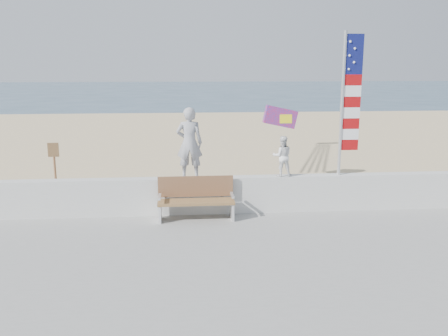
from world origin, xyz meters
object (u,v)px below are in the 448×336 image
at_px(bench, 196,198).
at_px(flag, 347,98).
at_px(adult, 189,143).
at_px(child, 282,156).

height_order(bench, flag, flag).
height_order(adult, flag, flag).
distance_m(child, bench, 2.37).
bearing_deg(flag, adult, 180.00).
relative_size(child, flag, 0.29).
bearing_deg(bench, adult, 105.89).
relative_size(adult, flag, 0.49).
height_order(adult, child, adult).
height_order(child, flag, flag).
bearing_deg(adult, bench, 109.60).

